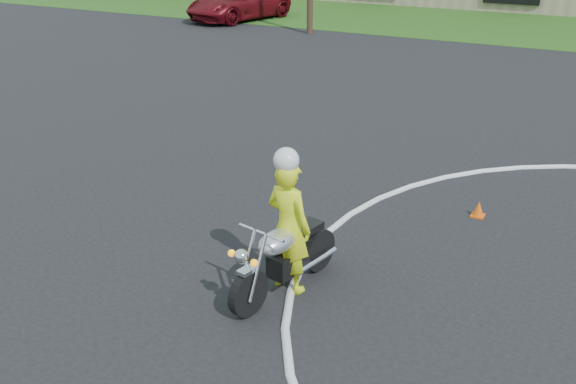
% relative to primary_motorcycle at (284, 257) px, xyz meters
% --- Properties ---
extents(primary_motorcycle, '(0.92, 2.25, 1.19)m').
position_rel_primary_motorcycle_xyz_m(primary_motorcycle, '(0.00, 0.00, 0.00)').
color(primary_motorcycle, black).
rests_on(primary_motorcycle, ground).
extents(rider_primary_grp, '(0.82, 0.62, 2.21)m').
position_rel_primary_motorcycle_xyz_m(rider_primary_grp, '(0.00, 0.14, 0.49)').
color(rider_primary_grp, '#DCEE19').
rests_on(rider_primary_grp, ground).
extents(pickup_grp, '(3.97, 6.27, 1.61)m').
position_rel_primary_motorcycle_xyz_m(pickup_grp, '(-14.26, 21.90, 0.23)').
color(pickup_grp, '#620B13').
rests_on(pickup_grp, ground).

